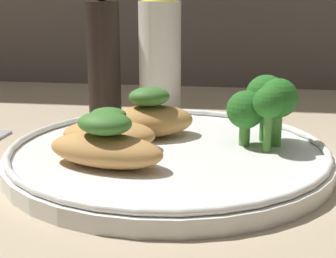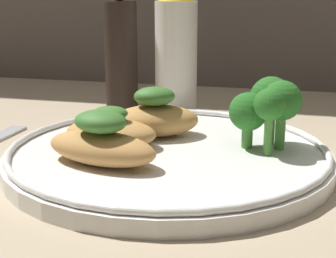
{
  "view_description": "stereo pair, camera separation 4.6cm",
  "coord_description": "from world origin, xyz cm",
  "views": [
    {
      "loc": [
        6.26,
        -43.73,
        15.48
      ],
      "look_at": [
        0.0,
        0.0,
        3.4
      ],
      "focal_mm": 55.0,
      "sensor_mm": 36.0,
      "label": 1
    },
    {
      "loc": [
        10.75,
        -42.85,
        15.48
      ],
      "look_at": [
        0.0,
        0.0,
        3.4
      ],
      "focal_mm": 55.0,
      "sensor_mm": 36.0,
      "label": 2
    }
  ],
  "objects": [
    {
      "name": "ground_plane",
      "position": [
        0.0,
        0.0,
        -0.5
      ],
      "size": [
        180.0,
        180.0,
        1.0
      ],
      "primitive_type": "cube",
      "color": "tan"
    },
    {
      "name": "plate",
      "position": [
        0.0,
        0.0,
        0.99
      ],
      "size": [
        29.19,
        29.19,
        2.0
      ],
      "color": "white",
      "rests_on": "ground_plane"
    },
    {
      "name": "grilled_meat_middle",
      "position": [
        -5.42,
        -0.33,
        2.83
      ],
      "size": [
        8.7,
        5.44,
        3.77
      ],
      "color": "tan",
      "rests_on": "plate"
    },
    {
      "name": "grilled_meat_front",
      "position": [
        -4.44,
        -4.88,
        3.21
      ],
      "size": [
        10.79,
        6.74,
        4.56
      ],
      "color": "tan",
      "rests_on": "plate"
    },
    {
      "name": "grilled_meat_back",
      "position": [
        -2.45,
        4.34,
        3.3
      ],
      "size": [
        9.93,
        7.86,
        4.92
      ],
      "color": "tan",
      "rests_on": "plate"
    },
    {
      "name": "broccoli_bunch",
      "position": [
        8.49,
        3.03,
        5.45
      ],
      "size": [
        6.45,
        6.86,
        6.37
      ],
      "color": "#4C8E38",
      "rests_on": "plate"
    },
    {
      "name": "sauce_bottle",
      "position": [
        -3.68,
        18.72,
        8.21
      ],
      "size": [
        5.18,
        5.18,
        17.17
      ],
      "color": "white",
      "rests_on": "ground_plane"
    },
    {
      "name": "pepper_grinder",
      "position": [
        -10.79,
        18.72,
        7.63
      ],
      "size": [
        4.13,
        4.13,
        16.69
      ],
      "color": "black",
      "rests_on": "ground_plane"
    }
  ]
}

